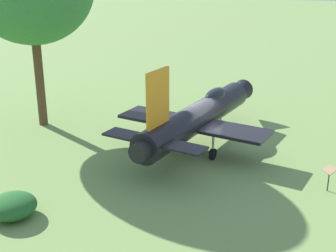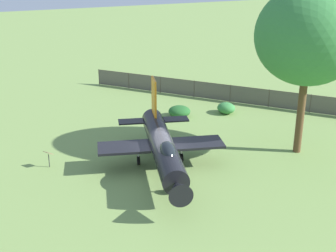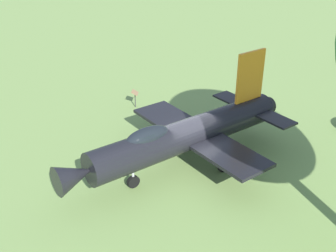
{
  "view_description": "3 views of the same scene",
  "coord_description": "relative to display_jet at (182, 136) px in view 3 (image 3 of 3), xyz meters",
  "views": [
    {
      "loc": [
        23.45,
        3.96,
        9.75
      ],
      "look_at": [
        1.43,
        -1.26,
        1.63
      ],
      "focal_mm": 50.12,
      "sensor_mm": 36.0,
      "label": 1
    },
    {
      "loc": [
        -24.11,
        11.34,
        13.07
      ],
      "look_at": [
        0.36,
        -0.59,
        2.85
      ],
      "focal_mm": 48.21,
      "sensor_mm": 36.0,
      "label": 2
    },
    {
      "loc": [
        -14.28,
        -9.46,
        11.08
      ],
      "look_at": [
        -1.06,
        0.4,
        2.5
      ],
      "focal_mm": 43.61,
      "sensor_mm": 36.0,
      "label": 3
    }
  ],
  "objects": [
    {
      "name": "display_jet",
      "position": [
        0.0,
        0.0,
        0.0
      ],
      "size": [
        12.2,
        8.48,
        5.11
      ],
      "rotation": [
        0.0,
        0.0,
        2.84
      ],
      "color": "black",
      "rests_on": "ground_plane"
    },
    {
      "name": "ground_plane",
      "position": [
        0.33,
        -0.1,
        -1.78
      ],
      "size": [
        200.0,
        200.0,
        0.0
      ],
      "primitive_type": "plane",
      "color": "#75934C"
    },
    {
      "name": "info_plaque",
      "position": [
        4.0,
        6.45,
        -0.92
      ],
      "size": [
        0.72,
        0.65,
        1.14
      ],
      "color": "#333333",
      "rests_on": "ground_plane"
    }
  ]
}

